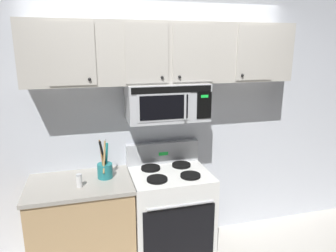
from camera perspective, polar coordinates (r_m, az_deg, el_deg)
The scene contains 7 objects.
back_wall at distance 3.23m, azimuth -1.40°, elevation 1.27°, with size 5.20×0.10×2.70m, color silver.
stove_range at distance 3.23m, azimuth 0.32°, elevation -15.65°, with size 0.76×0.69×1.12m.
over_range_microwave at distance 2.95m, azimuth -0.26°, elevation 4.47°, with size 0.76×0.43×0.35m.
upper_cabinets at distance 2.94m, azimuth -0.43°, elevation 13.25°, with size 2.50×0.36×0.55m.
counter_segment at distance 3.15m, azimuth -15.31°, elevation -17.35°, with size 0.93×0.65×0.90m.
utensil_crock_teal at distance 2.95m, azimuth -11.52°, elevation -7.68°, with size 0.14×0.15×0.37m.
salt_shaker at distance 2.83m, azimuth -15.98°, elevation -9.61°, with size 0.05×0.05×0.12m.
Camera 1 is at (-0.75, -2.27, 2.08)m, focal length 33.20 mm.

